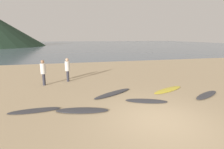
{
  "coord_description": "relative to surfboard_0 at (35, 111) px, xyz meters",
  "views": [
    {
      "loc": [
        -3.12,
        -5.34,
        3.04
      ],
      "look_at": [
        -0.42,
        5.62,
        0.6
      ],
      "focal_mm": 28.05,
      "sensor_mm": 36.0,
      "label": 1
    }
  ],
  "objects": [
    {
      "name": "surfboard_3",
      "position": [
        5.01,
        -0.08,
        0.0
      ],
      "size": [
        2.07,
        1.23,
        0.06
      ],
      "primitive_type": "ellipsoid",
      "rotation": [
        0.0,
        0.0,
        -0.35
      ],
      "color": "#333338",
      "rests_on": "ground"
    },
    {
      "name": "ground_plane",
      "position": [
        4.63,
        7.96,
        -0.13
      ],
      "size": [
        120.0,
        120.0,
        0.2
      ],
      "primitive_type": "cube",
      "color": "tan",
      "rests_on": "ground"
    },
    {
      "name": "surfboard_0",
      "position": [
        0.0,
        0.0,
        0.0
      ],
      "size": [
        2.07,
        0.58,
        0.06
      ],
      "primitive_type": "ellipsoid",
      "rotation": [
        0.0,
        0.0,
        0.04
      ],
      "color": "#333338",
      "rests_on": "ground"
    },
    {
      "name": "surfboard_4",
      "position": [
        7.0,
        1.29,
        -0.0
      ],
      "size": [
        2.43,
        1.53,
        0.06
      ],
      "primitive_type": "ellipsoid",
      "rotation": [
        0.0,
        0.0,
        0.43
      ],
      "color": "yellow",
      "rests_on": "ground"
    },
    {
      "name": "surfboard_1",
      "position": [
        1.93,
        -0.48,
        0.01
      ],
      "size": [
        2.27,
        1.06,
        0.08
      ],
      "primitive_type": "ellipsoid",
      "rotation": [
        0.0,
        0.0,
        -0.22
      ],
      "color": "#333338",
      "rests_on": "ground"
    },
    {
      "name": "surfboard_2",
      "position": [
        3.72,
        1.38,
        0.01
      ],
      "size": [
        2.49,
        1.75,
        0.08
      ],
      "primitive_type": "ellipsoid",
      "rotation": [
        0.0,
        0.0,
        0.53
      ],
      "color": "#333338",
      "rests_on": "ground"
    },
    {
      "name": "surfboard_5",
      "position": [
        8.45,
        -0.06,
        0.02
      ],
      "size": [
        2.14,
        1.41,
        0.1
      ],
      "primitive_type": "ellipsoid",
      "rotation": [
        0.0,
        0.0,
        0.47
      ],
      "color": "#333338",
      "rests_on": "ground"
    },
    {
      "name": "person_0",
      "position": [
        -0.11,
        4.15,
        0.93
      ],
      "size": [
        0.33,
        0.33,
        1.63
      ],
      "rotation": [
        0.0,
        0.0,
        3.05
      ],
      "color": "#2D2D38",
      "rests_on": "ground"
    },
    {
      "name": "ocean_water",
      "position": [
        4.63,
        63.69,
        -0.03
      ],
      "size": [
        140.0,
        100.0,
        0.01
      ],
      "primitive_type": "cube",
      "color": "slate",
      "rests_on": "ground"
    },
    {
      "name": "person_1",
      "position": [
        1.37,
        4.8,
        0.93
      ],
      "size": [
        0.33,
        0.33,
        1.62
      ],
      "rotation": [
        0.0,
        0.0,
        5.71
      ],
      "color": "#2D2D38",
      "rests_on": "ground"
    }
  ]
}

